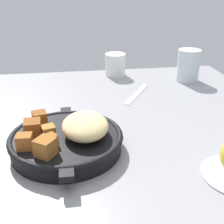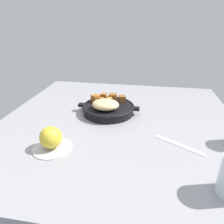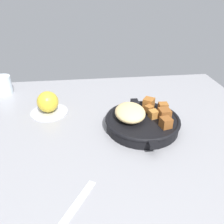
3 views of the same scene
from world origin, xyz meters
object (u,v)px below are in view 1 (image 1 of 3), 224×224
at_px(cast_iron_skillet, 68,138).
at_px(white_creamer_pitcher, 115,65).
at_px(butter_knife, 137,94).
at_px(water_glass_tall, 188,65).

xyz_separation_m(cast_iron_skillet, white_creamer_pitcher, (-0.47, 0.17, 0.01)).
relative_size(butter_knife, white_creamer_pitcher, 2.27).
bearing_deg(butter_knife, cast_iron_skillet, -4.40).
distance_m(white_creamer_pitcher, water_glass_tall, 0.24).
relative_size(butter_knife, water_glass_tall, 1.67).
xyz_separation_m(cast_iron_skillet, butter_knife, (-0.28, 0.20, -0.03)).
distance_m(cast_iron_skillet, water_glass_tall, 0.54).
distance_m(butter_knife, water_glass_tall, 0.22).
distance_m(cast_iron_skillet, butter_knife, 0.34).
bearing_deg(butter_knife, white_creamer_pitcher, -138.09).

